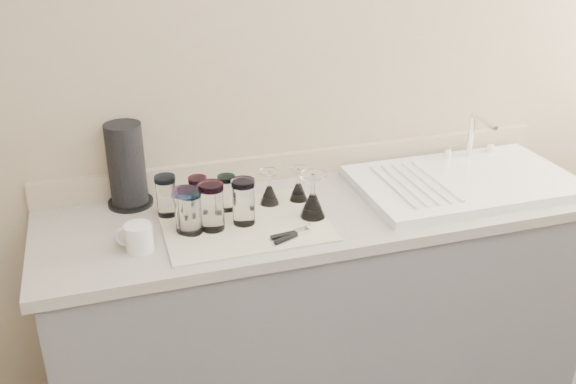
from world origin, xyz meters
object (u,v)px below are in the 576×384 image
object	(u,v)px
goblet_back_left	(269,192)
goblet_front_right	(313,202)
sink_unit	(464,181)
paper_towel_roll	(127,166)
white_mug	(138,238)
goblet_back_right	(298,189)
tumbler_purple	(227,193)
tumbler_extra	(191,211)
tumbler_blue	(212,206)
tumbler_magenta	(186,210)
can_opener	(292,235)
tumbler_cyan	(198,194)
tumbler_teal	(166,195)
tumbler_lavender	(244,201)

from	to	relation	value
goblet_back_left	goblet_front_right	bearing A→B (deg)	-51.13
sink_unit	paper_towel_roll	distance (m)	1.26
paper_towel_roll	white_mug	bearing A→B (deg)	-90.72
sink_unit	goblet_back_right	xyz separation A→B (m)	(-0.65, 0.06, 0.03)
sink_unit	goblet_back_right	size ratio (longest dim) A/B	6.69
tumbler_purple	tumbler_extra	distance (m)	0.20
tumbler_blue	goblet_back_right	xyz separation A→B (m)	(0.34, 0.12, -0.04)
sink_unit	tumbler_purple	bearing A→B (deg)	176.08
goblet_back_right	sink_unit	bearing A→B (deg)	-5.41
tumbler_magenta	tumbler_extra	size ratio (longest dim) A/B	1.00
goblet_front_right	can_opener	xyz separation A→B (m)	(-0.11, -0.12, -0.05)
tumbler_magenta	goblet_front_right	bearing A→B (deg)	-3.36
white_mug	paper_towel_roll	bearing A→B (deg)	89.28
tumbler_cyan	goblet_back_right	world-z (taller)	tumbler_cyan
tumbler_teal	tumbler_purple	xyz separation A→B (m)	(0.21, -0.02, -0.01)
tumbler_purple	tumbler_extra	size ratio (longest dim) A/B	0.84
goblet_back_left	tumbler_blue	bearing A→B (deg)	-151.48
tumbler_purple	tumbler_magenta	xyz separation A→B (m)	(-0.16, -0.12, 0.01)
goblet_front_right	tumbler_purple	bearing A→B (deg)	152.24
goblet_front_right	white_mug	size ratio (longest dim) A/B	1.22
sink_unit	tumbler_cyan	world-z (taller)	sink_unit
white_mug	tumbler_purple	bearing A→B (deg)	28.90
white_mug	sink_unit	bearing A→B (deg)	5.43
sink_unit	goblet_front_right	distance (m)	0.65
sink_unit	tumbler_purple	world-z (taller)	sink_unit
sink_unit	tumbler_teal	bearing A→B (deg)	175.64
tumbler_lavender	paper_towel_roll	world-z (taller)	paper_towel_roll
tumbler_purple	tumbler_magenta	size ratio (longest dim) A/B	0.84
tumbler_magenta	goblet_front_right	distance (m)	0.43
tumbler_purple	paper_towel_roll	world-z (taller)	paper_towel_roll
tumbler_extra	paper_towel_roll	xyz separation A→B (m)	(-0.17, 0.29, 0.06)
tumbler_teal	goblet_back_left	xyz separation A→B (m)	(0.36, -0.02, -0.03)
tumbler_extra	goblet_back_left	bearing A→B (deg)	23.16
tumbler_purple	can_opener	world-z (taller)	tumbler_purple
tumbler_purple	tumbler_magenta	distance (m)	0.20
paper_towel_roll	goblet_front_right	bearing A→B (deg)	-27.00
goblet_front_right	paper_towel_roll	xyz separation A→B (m)	(-0.59, 0.30, 0.09)
tumbler_lavender	goblet_back_left	bearing A→B (deg)	43.65
goblet_back_right	goblet_front_right	size ratio (longest dim) A/B	0.76
tumbler_teal	goblet_back_right	bearing A→B (deg)	-2.91
goblet_front_right	goblet_back_left	bearing A→B (deg)	128.87
tumbler_lavender	paper_towel_roll	size ratio (longest dim) A/B	0.52
tumbler_teal	tumbler_lavender	xyz separation A→B (m)	(0.24, -0.14, 0.01)
tumbler_blue	tumbler_extra	size ratio (longest dim) A/B	1.09
tumbler_purple	white_mug	xyz separation A→B (m)	(-0.33, -0.18, -0.03)
tumbler_magenta	tumbler_purple	bearing A→B (deg)	35.54
tumbler_blue	paper_towel_roll	xyz separation A→B (m)	(-0.24, 0.29, 0.06)
goblet_front_right	paper_towel_roll	distance (m)	0.67
sink_unit	tumbler_cyan	size ratio (longest dim) A/B	6.29
sink_unit	tumbler_magenta	world-z (taller)	sink_unit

